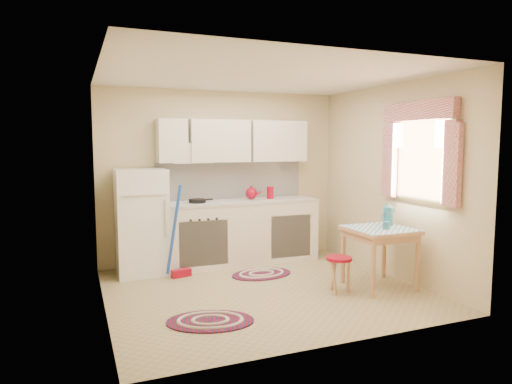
{
  "coord_description": "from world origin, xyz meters",
  "views": [
    {
      "loc": [
        -2.05,
        -4.85,
        1.72
      ],
      "look_at": [
        -0.01,
        0.25,
        1.15
      ],
      "focal_mm": 32.0,
      "sensor_mm": 36.0,
      "label": 1
    }
  ],
  "objects_px": {
    "fridge": "(141,222)",
    "stool": "(339,275)",
    "base_cabinets": "(240,233)",
    "table": "(379,258)"
  },
  "relations": [
    {
      "from": "fridge",
      "to": "stool",
      "type": "relative_size",
      "value": 3.33
    },
    {
      "from": "fridge",
      "to": "base_cabinets",
      "type": "relative_size",
      "value": 0.62
    },
    {
      "from": "table",
      "to": "base_cabinets",
      "type": "bearing_deg",
      "value": 124.21
    },
    {
      "from": "fridge",
      "to": "table",
      "type": "bearing_deg",
      "value": -32.79
    },
    {
      "from": "base_cabinets",
      "to": "table",
      "type": "bearing_deg",
      "value": -55.79
    },
    {
      "from": "table",
      "to": "stool",
      "type": "bearing_deg",
      "value": 179.15
    },
    {
      "from": "base_cabinets",
      "to": "table",
      "type": "xyz_separation_m",
      "value": [
        1.16,
        -1.71,
        -0.08
      ]
    },
    {
      "from": "base_cabinets",
      "to": "stool",
      "type": "distance_m",
      "value": 1.82
    },
    {
      "from": "table",
      "to": "stool",
      "type": "distance_m",
      "value": 0.58
    },
    {
      "from": "fridge",
      "to": "base_cabinets",
      "type": "xyz_separation_m",
      "value": [
        1.41,
        0.05,
        -0.26
      ]
    }
  ]
}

